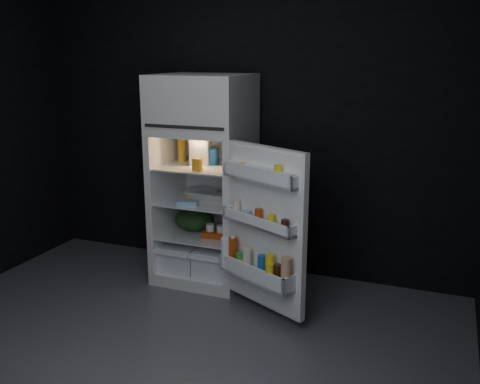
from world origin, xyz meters
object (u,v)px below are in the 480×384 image
at_px(refrigerator, 205,172).
at_px(egg_carton, 213,198).
at_px(fridge_door, 263,232).
at_px(yogurt_tray, 217,234).
at_px(milk_jug, 200,151).

xyz_separation_m(refrigerator, egg_carton, (0.11, -0.08, -0.19)).
distance_m(fridge_door, yogurt_tray, 0.74).
relative_size(refrigerator, egg_carton, 5.59).
relative_size(fridge_door, egg_carton, 3.83).
distance_m(refrigerator, egg_carton, 0.24).
bearing_deg(fridge_door, refrigerator, 142.70).
bearing_deg(yogurt_tray, milk_jug, 148.19).
bearing_deg(milk_jug, fridge_door, -52.61).
relative_size(egg_carton, yogurt_tray, 1.31).
height_order(refrigerator, milk_jug, refrigerator).
xyz_separation_m(refrigerator, milk_jug, (-0.03, -0.04, 0.19)).
bearing_deg(egg_carton, refrigerator, 147.10).
xyz_separation_m(refrigerator, yogurt_tray, (0.16, -0.12, -0.50)).
relative_size(milk_jug, egg_carton, 0.75).
height_order(refrigerator, egg_carton, refrigerator).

